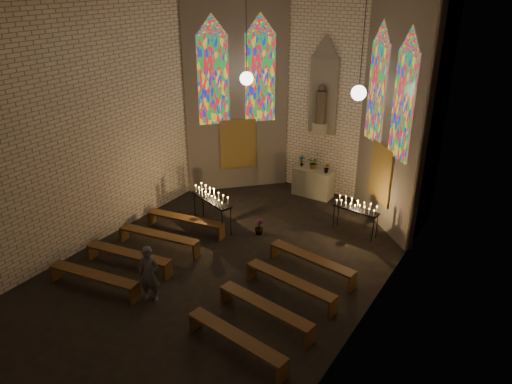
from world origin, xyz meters
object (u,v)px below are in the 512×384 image
Objects in this scene: visitor at (149,274)px; votive_stand_left at (212,197)px; altar at (313,182)px; aisle_flower_pot at (259,227)px; votive_stand_right at (356,207)px.

votive_stand_left is at bearing 80.59° from visitor.
altar reaches higher than aisle_flower_pot.
votive_stand_right is 0.98× the size of visitor.
votive_stand_right is (3.92, 1.98, -0.16)m from votive_stand_left.
visitor is (0.93, -3.80, -0.32)m from votive_stand_left.
aisle_flower_pot is 0.33× the size of visitor.
visitor is at bearing -95.04° from altar.
aisle_flower_pot is 0.28× the size of votive_stand_left.
votive_stand_right is (2.46, 1.57, 0.65)m from aisle_flower_pot.
visitor is at bearing -97.07° from aisle_flower_pot.
altar is 0.97× the size of votive_stand_right.
altar is at bearing 61.76° from visitor.
visitor reaches higher than altar.
visitor is (-0.52, -4.21, 0.49)m from aisle_flower_pot.
aisle_flower_pot is at bearing -92.53° from altar.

